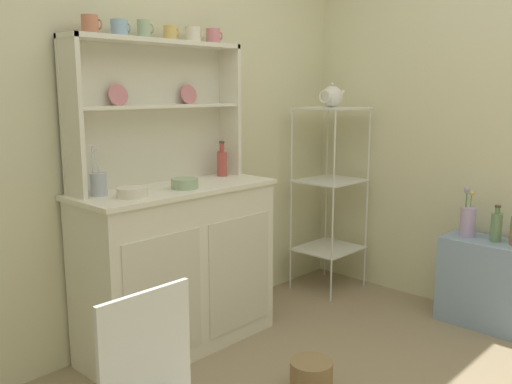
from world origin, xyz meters
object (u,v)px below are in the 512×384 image
side_shelf_blue (483,282)px  flower_vase (468,220)px  utensil_jar (99,184)px  bakers_rack (330,179)px  bowl_mixing_large (132,192)px  jam_bottle (222,162)px  oil_bottle (496,226)px  cup_terracotta_0 (90,24)px  floor_basket (311,376)px  hutch_shelf_unit (155,102)px  hutch_cabinet (179,266)px  porcelain_teapot (332,96)px

side_shelf_blue → flower_vase: flower_vase is taller
utensil_jar → bakers_rack: bearing=-4.5°
bakers_rack → bowl_mixing_large: size_ratio=8.83×
jam_bottle → oil_bottle: 1.65m
side_shelf_blue → jam_bottle: 1.73m
side_shelf_blue → flower_vase: 0.38m
bakers_rack → cup_terracotta_0: size_ratio=13.94×
bowl_mixing_large → flower_vase: size_ratio=0.48×
bowl_mixing_large → utensil_jar: utensil_jar is taller
side_shelf_blue → cup_terracotta_0: cup_terracotta_0 is taller
cup_terracotta_0 → floor_basket: bearing=-62.2°
bowl_mixing_large → oil_bottle: bowl_mixing_large is taller
bowl_mixing_large → jam_bottle: jam_bottle is taller
hutch_shelf_unit → bakers_rack: hutch_shelf_unit is taller
hutch_cabinet → flower_vase: 1.75m
hutch_shelf_unit → oil_bottle: (1.44, -1.32, -0.72)m
bowl_mixing_large → oil_bottle: (1.76, -1.08, -0.30)m
hutch_cabinet → jam_bottle: (0.41, 0.09, 0.52)m
porcelain_teapot → jam_bottle: bearing=170.9°
jam_bottle → oil_bottle: bearing=-50.4°
porcelain_teapot → bakers_rack: bearing=0.0°
bakers_rack → side_shelf_blue: bakers_rack is taller
side_shelf_blue → oil_bottle: size_ratio=2.43×
oil_bottle → cup_terracotta_0: bearing=145.0°
bakers_rack → jam_bottle: (-0.89, 0.14, 0.19)m
floor_basket → utensil_jar: (-0.53, 0.90, 0.88)m
hutch_cabinet → porcelain_teapot: 1.58m
hutch_shelf_unit → bowl_mixing_large: bearing=-143.7°
hutch_shelf_unit → oil_bottle: hutch_shelf_unit is taller
hutch_shelf_unit → jam_bottle: bearing=-10.9°
flower_vase → oil_bottle: 0.17m
bowl_mixing_large → utensil_jar: size_ratio=0.59×
floor_basket → utensil_jar: utensil_jar is taller
floor_basket → flower_vase: flower_vase is taller
bakers_rack → flower_vase: bearing=-81.7°
jam_bottle → porcelain_teapot: bearing=-9.1°
utensil_jar → flower_vase: 2.16m
floor_basket → porcelain_teapot: porcelain_teapot is taller
hutch_shelf_unit → bakers_rack: 1.43m
floor_basket → porcelain_teapot: bearing=33.0°
porcelain_teapot → oil_bottle: size_ratio=1.08×
bakers_rack → cup_terracotta_0: (-1.69, 0.18, 0.91)m
hutch_shelf_unit → bakers_rack: (1.30, -0.22, -0.54)m
porcelain_teapot → oil_bottle: (0.14, -1.10, -0.74)m
hutch_shelf_unit → cup_terracotta_0: 0.53m
floor_basket → bowl_mixing_large: (-0.44, 0.75, 0.84)m
oil_bottle → side_shelf_blue: bearing=90.0°
side_shelf_blue → floor_basket: size_ratio=2.61×
bakers_rack → jam_bottle: size_ratio=6.19×
side_shelf_blue → bakers_rack: bearing=97.4°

